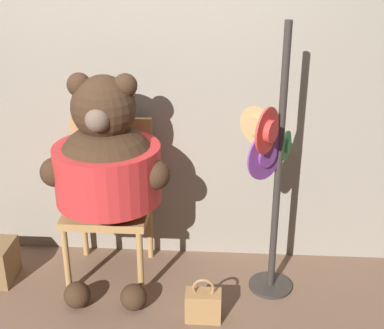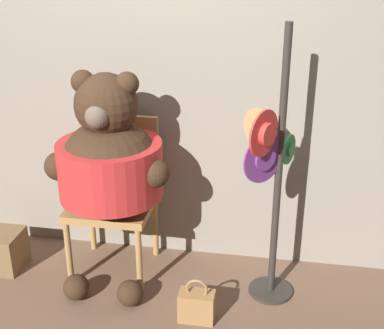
# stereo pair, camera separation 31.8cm
# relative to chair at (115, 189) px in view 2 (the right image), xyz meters

# --- Properties ---
(ground_plane) EXTENTS (14.00, 14.00, 0.00)m
(ground_plane) POSITION_rel_chair_xyz_m (0.23, -0.38, -0.56)
(ground_plane) COLOR brown
(wall_back) EXTENTS (8.00, 0.10, 2.56)m
(wall_back) POSITION_rel_chair_xyz_m (0.23, 0.27, 0.72)
(wall_back) COLOR gray
(wall_back) RESTS_ON ground_plane
(chair) EXTENTS (0.53, 0.50, 1.03)m
(chair) POSITION_rel_chair_xyz_m (0.00, 0.00, 0.00)
(chair) COLOR #B2844C
(chair) RESTS_ON ground_plane
(teddy_bear) EXTENTS (0.78, 0.69, 1.39)m
(teddy_bear) POSITION_rel_chair_xyz_m (0.03, -0.17, 0.26)
(teddy_bear) COLOR #3D2819
(teddy_bear) RESTS_ON ground_plane
(hat_display_rack) EXTENTS (0.37, 0.49, 1.70)m
(hat_display_rack) POSITION_rel_chair_xyz_m (1.01, -0.19, 0.27)
(hat_display_rack) COLOR #332D28
(hat_display_rack) RESTS_ON ground_plane
(handbag_on_ground) EXTENTS (0.21, 0.12, 0.28)m
(handbag_on_ground) POSITION_rel_chair_xyz_m (0.63, -0.52, -0.46)
(handbag_on_ground) COLOR #A87A47
(handbag_on_ground) RESTS_ON ground_plane
(wooden_crate) EXTENTS (0.26, 0.26, 0.26)m
(wooden_crate) POSITION_rel_chair_xyz_m (-0.76, -0.20, -0.43)
(wooden_crate) COLOR brown
(wooden_crate) RESTS_ON ground_plane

